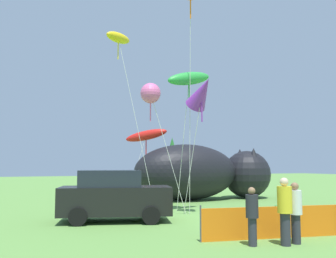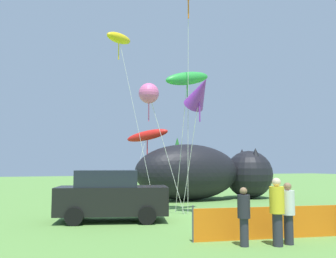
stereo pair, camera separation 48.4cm
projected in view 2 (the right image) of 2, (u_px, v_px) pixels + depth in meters
ground_plane at (231, 219)px, 15.16m from camera, size 120.00×120.00×0.00m
parked_car at (111, 196)px, 14.65m from camera, size 4.62×2.96×1.99m
folding_chair at (283, 205)px, 16.10m from camera, size 0.65×0.65×0.84m
inflatable_cat at (203, 174)px, 23.58m from camera, size 9.42×3.64×3.47m
safety_fence at (292, 222)px, 11.36m from camera, size 6.25×1.12×1.04m
spectator_in_yellow_shirt at (277, 209)px, 10.24m from camera, size 0.40×0.40×1.85m
spectator_in_red_shirt at (244, 214)px, 10.20m from camera, size 0.35×0.35×1.59m
spectator_in_black_shirt at (288, 210)px, 10.46m from camera, size 0.37×0.37×1.71m
kite_yellow_hero at (119, 39)px, 22.09m from camera, size 2.79×2.24×10.02m
kite_pink_octopus at (149, 94)px, 17.20m from camera, size 1.98×1.09×5.95m
kite_red_lizard at (147, 136)px, 23.33m from camera, size 2.63×2.34×4.60m
kite_purple_delta at (200, 93)px, 16.45m from camera, size 1.08×1.97×6.22m
kite_green_fish at (187, 79)px, 17.43m from camera, size 2.63×1.45×6.82m
horizon_tree_east at (177, 155)px, 47.10m from camera, size 2.36×2.36×5.62m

